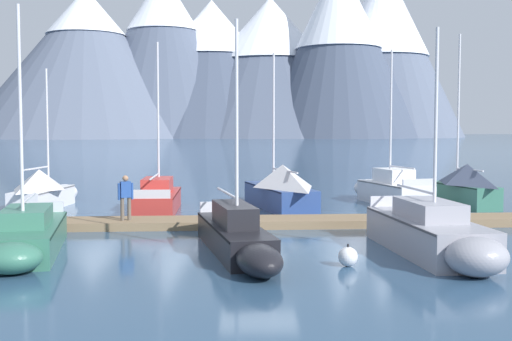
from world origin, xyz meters
The scene contains 18 objects.
ground_plane centered at (0.00, 0.00, 0.00)m, with size 700.00×700.00×0.00m, color #2D4C6B.
mountain_west_summit centered at (-60.73, 224.39, 28.48)m, with size 90.60×90.60×55.76m.
mountain_central_massif centered at (-33.12, 233.37, 33.14)m, with size 75.03×75.03×64.33m.
mountain_shoulder_ridge centered at (-14.50, 239.45, 28.40)m, with size 88.74×88.74×54.58m.
mountain_east_summit centered at (8.77, 237.62, 29.10)m, with size 91.83×91.83×55.42m.
mountain_rear_spur centered at (33.51, 219.40, 34.75)m, with size 61.04×61.04×65.57m.
mountain_north_horn centered at (53.22, 235.63, 36.93)m, with size 64.22×64.22×69.16m.
dock centered at (0.00, 4.00, 0.15)m, with size 22.27×3.25×0.30m.
sailboat_nearest_berth centered at (-9.86, 9.75, 0.85)m, with size 2.02×6.00×6.54m.
sailboat_second_berth centered at (-6.93, -1.48, 0.56)m, with size 2.95×6.72×7.25m.
sailboat_mid_dock_port centered at (-4.42, 8.81, 0.59)m, with size 2.01×6.51×7.64m.
sailboat_mid_dock_starboard centered at (-0.65, -1.65, 0.57)m, with size 2.80×7.59×6.91m.
sailboat_far_berth centered at (1.09, 9.72, 0.96)m, with size 3.61×7.53×7.32m.
sailboat_outer_slip centered at (5.09, -1.78, 0.65)m, with size 2.58×7.10×6.64m.
sailboat_end_of_dock centered at (6.74, 11.60, 0.67)m, with size 3.30×6.15×7.60m.
sailboat_last_slip centered at (9.93, 10.23, 0.98)m, with size 2.58×5.49×8.25m.
person_on_dock centered at (-4.90, 3.50, 1.26)m, with size 0.54×0.36×1.69m.
mooring_buoy_channel_marker centered at (2.37, -3.21, 0.27)m, with size 0.53×0.53×0.61m.
Camera 1 is at (-0.37, -20.41, 3.77)m, focal length 45.13 mm.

